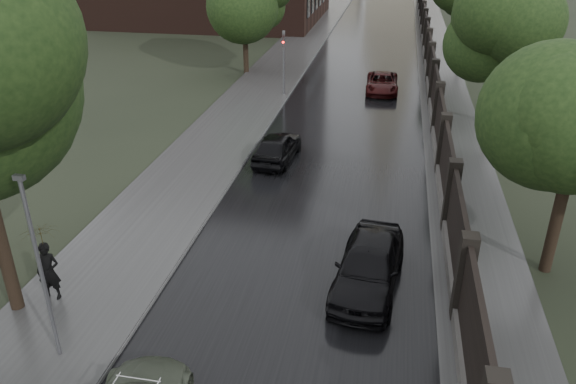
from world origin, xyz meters
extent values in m
cube|color=#383533|center=(4.60, 32.00, 0.25)|extent=(0.40, 75.00, 0.50)
cube|color=black|center=(4.60, 32.00, 1.50)|extent=(0.15, 75.00, 2.00)
cylinder|color=black|center=(-8.00, 30.00, 2.93)|extent=(0.36, 0.36, 5.85)
cylinder|color=black|center=(7.50, 8.00, 2.76)|extent=(0.36, 0.36, 5.53)
cylinder|color=black|center=(7.50, 22.00, 2.76)|extent=(0.36, 0.36, 5.53)
sphere|color=black|center=(7.50, 22.00, 4.97)|extent=(4.08, 4.08, 4.08)
cylinder|color=black|center=(7.50, 40.00, 2.76)|extent=(0.36, 0.36, 5.53)
cylinder|color=#59595E|center=(-5.40, 1.50, 2.50)|extent=(0.10, 0.10, 5.00)
cube|color=#59595E|center=(-5.40, 1.50, 5.05)|extent=(0.25, 0.12, 0.12)
cylinder|color=#59595E|center=(-4.30, 25.00, 1.50)|extent=(0.12, 0.12, 3.00)
imported|color=#59595E|center=(-4.30, 25.00, 3.50)|extent=(0.16, 0.20, 1.00)
sphere|color=#FF0C0C|center=(-4.30, 24.85, 3.35)|extent=(0.14, 0.14, 0.14)
imported|color=black|center=(-2.64, 15.09, 0.66)|extent=(1.85, 3.99, 1.32)
imported|color=black|center=(2.03, 6.02, 0.77)|extent=(2.27, 4.70, 1.55)
imported|color=black|center=(1.60, 27.17, 0.58)|extent=(2.06, 4.26, 1.17)
imported|color=black|center=(-6.83, 3.59, 1.05)|extent=(0.71, 0.53, 1.79)
imported|color=black|center=(-6.83, 3.59, 2.48)|extent=(1.20, 1.22, 0.95)
camera|label=1|loc=(2.30, -8.11, 10.08)|focal=35.00mm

